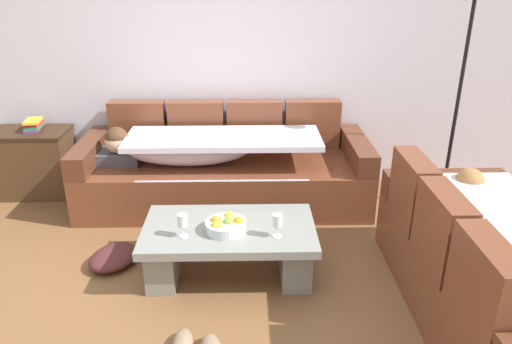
# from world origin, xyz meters

# --- Properties ---
(ground_plane) EXTENTS (14.00, 14.00, 0.00)m
(ground_plane) POSITION_xyz_m (0.00, 0.00, 0.00)
(ground_plane) COLOR brown
(back_wall) EXTENTS (9.00, 0.10, 2.70)m
(back_wall) POSITION_xyz_m (0.00, 2.15, 1.35)
(back_wall) COLOR silver
(back_wall) RESTS_ON ground_plane
(couch_along_wall) EXTENTS (2.59, 0.92, 0.88)m
(couch_along_wall) POSITION_xyz_m (0.05, 1.63, 0.33)
(couch_along_wall) COLOR brown
(couch_along_wall) RESTS_ON ground_plane
(couch_near_window) EXTENTS (0.92, 1.99, 0.88)m
(couch_near_window) POSITION_xyz_m (1.78, -0.07, 0.34)
(couch_near_window) COLOR brown
(couch_near_window) RESTS_ON ground_plane
(coffee_table) EXTENTS (1.20, 0.68, 0.38)m
(coffee_table) POSITION_xyz_m (0.17, 0.46, 0.24)
(coffee_table) COLOR gray
(coffee_table) RESTS_ON ground_plane
(fruit_bowl) EXTENTS (0.28, 0.28, 0.10)m
(fruit_bowl) POSITION_xyz_m (0.15, 0.41, 0.42)
(fruit_bowl) COLOR silver
(fruit_bowl) RESTS_ON coffee_table
(wine_glass_near_left) EXTENTS (0.07, 0.07, 0.17)m
(wine_glass_near_left) POSITION_xyz_m (-0.13, 0.33, 0.50)
(wine_glass_near_left) COLOR silver
(wine_glass_near_left) RESTS_ON coffee_table
(wine_glass_near_right) EXTENTS (0.07, 0.07, 0.17)m
(wine_glass_near_right) POSITION_xyz_m (0.50, 0.32, 0.50)
(wine_glass_near_right) COLOR silver
(wine_glass_near_right) RESTS_ON coffee_table
(side_cabinet) EXTENTS (0.72, 0.44, 0.64)m
(side_cabinet) POSITION_xyz_m (-1.74, 1.85, 0.32)
(side_cabinet) COLOR #4E331E
(side_cabinet) RESTS_ON ground_plane
(book_stack_on_cabinet) EXTENTS (0.17, 0.23, 0.10)m
(book_stack_on_cabinet) POSITION_xyz_m (-1.68, 1.86, 0.69)
(book_stack_on_cabinet) COLOR #72337F
(book_stack_on_cabinet) RESTS_ON side_cabinet
(floor_lamp) EXTENTS (0.33, 0.31, 1.95)m
(floor_lamp) POSITION_xyz_m (2.06, 1.47, 1.12)
(floor_lamp) COLOR black
(floor_lamp) RESTS_ON ground_plane
(crumpled_garment) EXTENTS (0.47, 0.50, 0.12)m
(crumpled_garment) POSITION_xyz_m (-0.70, 0.59, 0.06)
(crumpled_garment) COLOR #4C2323
(crumpled_garment) RESTS_ON ground_plane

